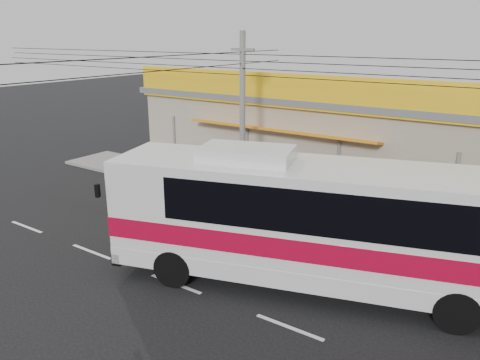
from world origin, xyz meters
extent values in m
plane|color=black|center=(0.00, 0.00, 0.00)|extent=(120.00, 120.00, 0.00)
cube|color=slate|center=(0.00, 6.00, 0.07)|extent=(30.00, 3.20, 0.15)
cube|color=gray|center=(0.00, 11.60, 2.10)|extent=(22.00, 8.00, 4.20)
cube|color=#53555A|center=(0.00, 11.60, 4.35)|extent=(22.60, 8.60, 0.30)
cube|color=yellow|center=(0.00, 7.48, 4.90)|extent=(22.00, 0.24, 1.60)
cube|color=#B71E0A|center=(-2.00, 7.45, 4.90)|extent=(9.00, 0.10, 1.20)
cube|color=#B71E0A|center=(-9.00, 7.45, 4.90)|extent=(3.00, 0.10, 1.10)
cube|color=orange|center=(-2.00, 7.30, 3.00)|extent=(10.00, 1.20, 0.37)
cube|color=silver|center=(4.19, 0.07, 2.17)|extent=(13.91, 6.76, 3.30)
cube|color=#A70726|center=(4.19, 0.07, 1.77)|extent=(13.96, 6.81, 0.63)
cube|color=black|center=(4.96, 0.30, 2.91)|extent=(11.74, 6.12, 1.25)
cube|color=black|center=(-2.25, -1.92, 2.68)|extent=(0.91, 2.45, 1.71)
cube|color=silver|center=(1.47, -0.77, 4.02)|extent=(3.08, 2.33, 0.41)
cylinder|color=black|center=(0.00, -2.57, 0.59)|extent=(1.24, 0.70, 1.19)
cylinder|color=black|center=(-0.76, -0.11, 0.59)|extent=(1.24, 0.70, 1.19)
imported|color=maroon|center=(-6.88, 4.70, 0.69)|extent=(2.12, 0.99, 1.07)
imported|color=black|center=(-7.91, 5.55, 0.72)|extent=(1.97, 0.89, 1.14)
cylinder|color=slate|center=(-2.32, 4.64, 3.79)|extent=(0.25, 0.25, 7.58)
cube|color=slate|center=(-2.32, 4.64, 6.82)|extent=(1.14, 0.11, 0.11)
camera|label=1|loc=(8.92, -12.04, 7.41)|focal=35.00mm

